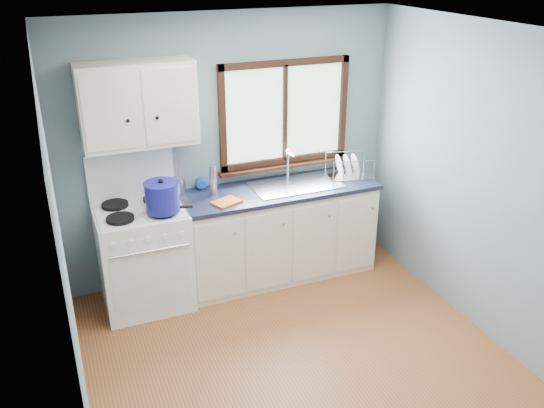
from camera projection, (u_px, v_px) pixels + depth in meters
name	position (u px, v px, depth m)	size (l,w,h in m)	color
floor	(310.00, 376.00, 4.39)	(3.20, 3.60, 0.02)	brown
ceiling	(322.00, 36.00, 3.37)	(3.20, 3.60, 0.02)	white
wall_back	(231.00, 149.00, 5.41)	(3.20, 0.02, 2.50)	slate
wall_left	(65.00, 275.00, 3.33)	(0.02, 3.60, 2.50)	slate
wall_right	(503.00, 193.00, 4.43)	(0.02, 3.60, 2.50)	slate
gas_range	(144.00, 254.00, 5.11)	(0.76, 0.69, 1.36)	white
base_cabinets	(278.00, 236.00, 5.61)	(1.85, 0.60, 0.88)	beige
countertop	(278.00, 190.00, 5.40)	(1.89, 0.64, 0.04)	black
sink	(296.00, 191.00, 5.48)	(0.84, 0.46, 0.44)	silver
window	(285.00, 121.00, 5.47)	(1.36, 0.10, 1.03)	#9EC6A8
upper_cabinets	(138.00, 105.00, 4.74)	(0.95, 0.35, 0.70)	beige
skillet	(162.00, 208.00, 4.83)	(0.42, 0.33, 0.05)	black
stockpot	(162.00, 196.00, 4.78)	(0.31, 0.31, 0.29)	navy
utensil_crock	(179.00, 186.00, 5.23)	(0.16, 0.16, 0.40)	silver
thermos	(213.00, 180.00, 5.20)	(0.07, 0.07, 0.28)	silver
soap_bottle	(201.00, 177.00, 5.29)	(0.11, 0.11, 0.27)	#114BB8
dish_towel	(227.00, 202.00, 5.07)	(0.24, 0.17, 0.02)	#D75023
dish_rack	(348.00, 170.00, 5.66)	(0.48, 0.40, 0.22)	silver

